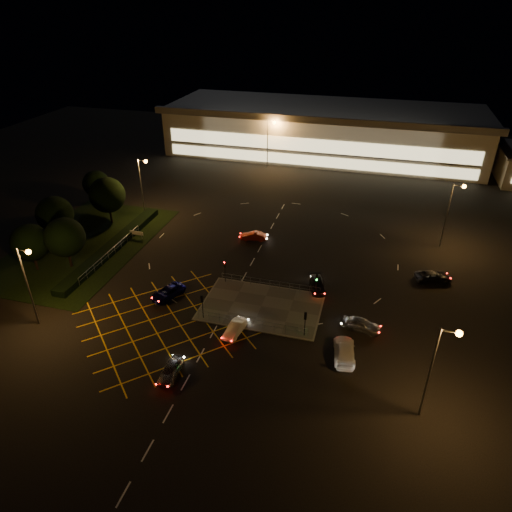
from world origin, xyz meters
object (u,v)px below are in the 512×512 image
(signal_sw, at_px, (202,302))
(signal_nw, at_px, (225,267))
(car_circ_red, at_px, (253,236))
(car_queue_white, at_px, (235,329))
(signal_ne, at_px, (317,281))
(car_right_silver, at_px, (361,324))
(car_left_blue, at_px, (168,292))
(car_far_dkgrey, at_px, (318,285))
(signal_se, at_px, (305,319))
(car_approach_white, at_px, (344,351))
(car_near_silver, at_px, (170,370))
(car_east_grey, at_px, (433,276))

(signal_sw, xyz_separation_m, signal_nw, (0.00, 7.99, 0.00))
(signal_sw, distance_m, car_circ_red, 20.56)
(car_queue_white, bearing_deg, signal_nw, 123.69)
(signal_sw, bearing_deg, car_queue_white, 160.49)
(signal_ne, distance_m, car_right_silver, 8.06)
(car_left_blue, distance_m, car_right_silver, 23.86)
(signal_ne, relative_size, car_far_dkgrey, 0.72)
(signal_se, height_order, car_right_silver, signal_se)
(signal_nw, relative_size, car_approach_white, 0.60)
(car_left_blue, height_order, car_circ_red, car_left_blue)
(signal_nw, xyz_separation_m, car_circ_red, (0.33, 12.50, -1.73))
(signal_ne, height_order, car_circ_red, signal_ne)
(signal_se, bearing_deg, signal_nw, -33.65)
(car_circ_red, bearing_deg, car_left_blue, -28.74)
(signal_se, relative_size, car_left_blue, 0.68)
(signal_nw, xyz_separation_m, car_far_dkgrey, (11.96, 1.70, -1.73))
(car_far_dkgrey, distance_m, car_right_silver, 9.13)
(signal_nw, relative_size, car_circ_red, 0.81)
(car_far_dkgrey, height_order, car_right_silver, car_right_silver)
(car_far_dkgrey, distance_m, car_circ_red, 15.86)
(car_far_dkgrey, relative_size, car_circ_red, 1.12)
(car_near_silver, height_order, car_queue_white, car_near_silver)
(car_east_grey, bearing_deg, car_circ_red, 61.69)
(car_circ_red, xyz_separation_m, car_approach_white, (16.27, -22.63, 0.13))
(signal_sw, relative_size, car_approach_white, 0.60)
(signal_nw, xyz_separation_m, car_left_blue, (-5.88, -5.00, -1.72))
(car_queue_white, relative_size, car_far_dkgrey, 0.89)
(car_right_silver, height_order, car_approach_white, car_approach_white)
(signal_se, xyz_separation_m, car_east_grey, (14.42, 15.74, -1.70))
(signal_ne, xyz_separation_m, car_east_grey, (14.42, 7.75, -1.70))
(signal_sw, relative_size, car_circ_red, 0.81)
(car_left_blue, relative_size, car_right_silver, 1.07)
(car_near_silver, relative_size, car_right_silver, 0.90)
(car_near_silver, bearing_deg, signal_ne, 54.01)
(car_queue_white, height_order, car_approach_white, car_approach_white)
(signal_sw, distance_m, signal_ne, 14.41)
(signal_se, height_order, car_circ_red, signal_se)
(signal_se, distance_m, car_far_dkgrey, 9.85)
(signal_sw, distance_m, signal_se, 12.00)
(signal_sw, bearing_deg, car_east_grey, -149.21)
(signal_nw, distance_m, signal_ne, 12.00)
(signal_nw, distance_m, car_circ_red, 12.62)
(signal_se, height_order, car_east_grey, signal_se)
(car_circ_red, xyz_separation_m, car_east_grey, (26.08, -4.75, 0.02))
(signal_sw, bearing_deg, car_circ_red, -90.93)
(signal_sw, height_order, car_queue_white, signal_sw)
(signal_nw, relative_size, car_east_grey, 0.66)
(car_circ_red, relative_size, car_approach_white, 0.74)
(car_near_silver, xyz_separation_m, car_approach_white, (16.39, 7.36, 0.09))
(signal_nw, height_order, car_queue_white, signal_nw)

